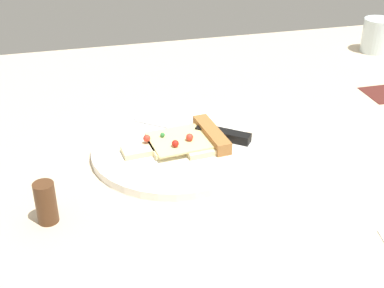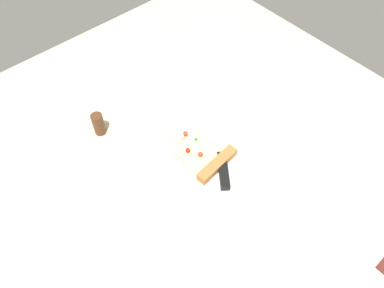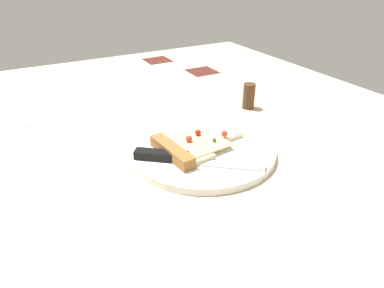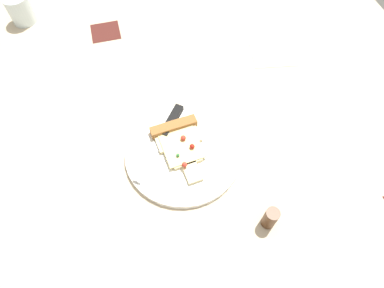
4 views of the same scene
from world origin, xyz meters
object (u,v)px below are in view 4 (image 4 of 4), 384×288
at_px(knife, 164,134).
at_px(drinking_glass, 20,10).
at_px(napkin, 273,51).
at_px(plate, 183,153).
at_px(pizza_slice, 180,141).
at_px(pepper_shaker, 270,218).

height_order(knife, drinking_glass, drinking_glass).
height_order(drinking_glass, napkin, drinking_glass).
relative_size(plate, pizza_slice, 1.58).
distance_m(pizza_slice, pepper_shaker, 0.28).
xyz_separation_m(pizza_slice, napkin, (0.26, -0.36, -0.02)).
relative_size(plate, drinking_glass, 3.34).
distance_m(plate, pepper_shaker, 0.26).
height_order(pizza_slice, pepper_shaker, pepper_shaker).
height_order(plate, pepper_shaker, pepper_shaker).
relative_size(plate, pepper_shaker, 4.49).
xyz_separation_m(plate, knife, (0.06, 0.04, 0.01)).
bearing_deg(pepper_shaker, plate, 32.70).
distance_m(plate, knife, 0.07).
height_order(knife, pepper_shaker, pepper_shaker).
bearing_deg(knife, napkin, -112.02).
bearing_deg(napkin, drinking_glass, 65.20).
bearing_deg(pizza_slice, knife, -51.12).
distance_m(knife, pepper_shaker, 0.33).
distance_m(plate, drinking_glass, 0.73).
bearing_deg(pepper_shaker, napkin, -23.26).
relative_size(pizza_slice, drinking_glass, 2.11).
bearing_deg(napkin, knife, 119.80).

